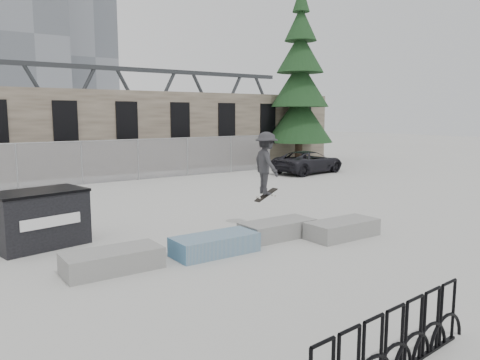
# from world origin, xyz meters

# --- Properties ---
(ground) EXTENTS (120.00, 120.00, 0.00)m
(ground) POSITION_xyz_m (0.00, 0.00, 0.00)
(ground) COLOR #B2B2AD
(ground) RESTS_ON ground
(stone_wall) EXTENTS (36.00, 2.58, 4.50)m
(stone_wall) POSITION_xyz_m (0.00, 16.24, 2.26)
(stone_wall) COLOR #65594B
(stone_wall) RESTS_ON ground
(chainlink_fence) EXTENTS (22.06, 0.06, 2.02)m
(chainlink_fence) POSITION_xyz_m (-0.00, 12.50, 1.04)
(chainlink_fence) COLOR gray
(chainlink_fence) RESTS_ON ground
(planter_far_left) EXTENTS (2.00, 0.90, 0.44)m
(planter_far_left) POSITION_xyz_m (-3.06, -0.06, 0.24)
(planter_far_left) COLOR gray
(planter_far_left) RESTS_ON ground
(planter_center_left) EXTENTS (2.00, 0.90, 0.44)m
(planter_center_left) POSITION_xyz_m (-0.68, -0.24, 0.24)
(planter_center_left) COLOR teal
(planter_center_left) RESTS_ON ground
(planter_center_right) EXTENTS (2.00, 0.90, 0.44)m
(planter_center_right) POSITION_xyz_m (1.44, 0.06, 0.24)
(planter_center_right) COLOR gray
(planter_center_right) RESTS_ON ground
(planter_offset) EXTENTS (2.00, 0.90, 0.44)m
(planter_offset) POSITION_xyz_m (2.88, -0.89, 0.24)
(planter_offset) COLOR gray
(planter_offset) RESTS_ON ground
(dumpster) EXTENTS (2.33, 1.68, 1.39)m
(dumpster) POSITION_xyz_m (-3.87, 2.74, 0.70)
(dumpster) COLOR black
(dumpster) RESTS_ON ground
(bike_rack) EXTENTS (3.58, 0.37, 0.90)m
(bike_rack) POSITION_xyz_m (-1.60, -5.90, 0.44)
(bike_rack) COLOR black
(bike_rack) RESTS_ON ground
(spruce_tree) EXTENTS (4.41, 4.41, 11.50)m
(spruce_tree) POSITION_xyz_m (14.69, 14.02, 4.90)
(spruce_tree) COLOR #38281E
(spruce_tree) RESTS_ON ground
(truss_bridge) EXTENTS (70.00, 3.00, 9.80)m
(truss_bridge) POSITION_xyz_m (10.00, 55.00, 4.13)
(truss_bridge) COLOR #2D3033
(truss_bridge) RESTS_ON ground
(suv) EXTENTS (4.65, 2.63, 1.23)m
(suv) POSITION_xyz_m (11.52, 9.68, 0.61)
(suv) COLOR black
(suv) RESTS_ON ground
(skateboarder) EXTENTS (0.85, 1.23, 1.92)m
(skateboarder) POSITION_xyz_m (1.77, 0.97, 1.87)
(skateboarder) COLOR #2D2D30
(skateboarder) RESTS_ON ground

